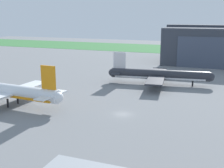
# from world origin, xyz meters

# --- Properties ---
(ground_plane) EXTENTS (440.00, 440.00, 0.00)m
(ground_plane) POSITION_xyz_m (0.00, 0.00, 0.00)
(ground_plane) COLOR slate
(grass_field_strip) EXTENTS (440.00, 56.00, 0.08)m
(grass_field_strip) POSITION_xyz_m (0.00, 152.98, 0.04)
(grass_field_strip) COLOR #3B7C3F
(grass_field_strip) RESTS_ON ground_plane
(airliner_near_right) EXTENTS (37.51, 29.51, 12.62)m
(airliner_near_right) POSITION_xyz_m (-33.55, -3.89, 4.18)
(airliner_near_right) COLOR silver
(airliner_near_right) RESTS_ON ground_plane
(airliner_far_left) EXTENTS (38.97, 31.57, 11.73)m
(airliner_far_left) POSITION_xyz_m (1.83, 36.89, 3.57)
(airliner_far_left) COLOR #282B33
(airliner_far_left) RESTS_ON ground_plane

